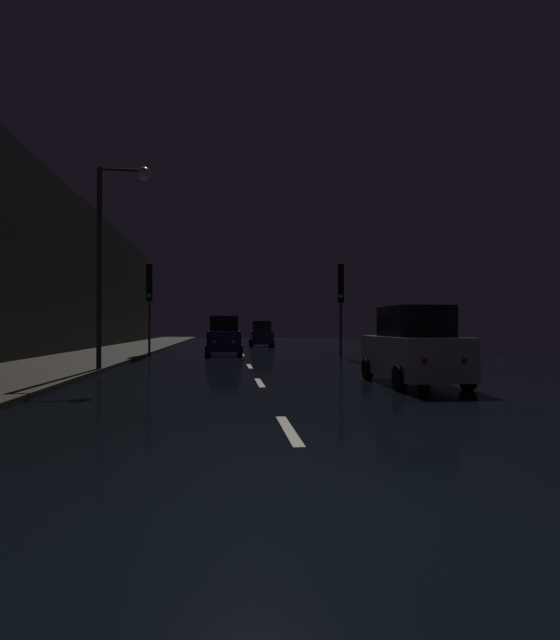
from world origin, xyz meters
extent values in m
cube|color=black|center=(0.00, 24.50, -0.01)|extent=(26.53, 84.00, 0.02)
cube|color=#38332B|center=(-7.07, 24.50, 0.07)|extent=(4.40, 84.00, 0.15)
cube|color=#2D2B28|center=(-9.67, 21.00, 4.52)|extent=(0.80, 63.00, 9.04)
cube|color=beige|center=(0.00, 3.00, 0.01)|extent=(0.16, 2.20, 0.01)
cube|color=beige|center=(0.00, 9.38, 0.01)|extent=(0.16, 2.20, 0.01)
cube|color=beige|center=(0.00, 15.22, 0.01)|extent=(0.16, 2.20, 0.01)
cube|color=beige|center=(0.00, 23.18, 0.01)|extent=(0.16, 2.20, 0.01)
cube|color=beige|center=(0.00, 26.06, 0.01)|extent=(0.16, 2.20, 0.01)
cylinder|color=#38383A|center=(4.77, 20.68, 1.35)|extent=(0.12, 0.12, 2.70)
cube|color=black|center=(4.77, 20.68, 3.65)|extent=(0.36, 0.38, 1.90)
sphere|color=black|center=(4.74, 20.50, 4.28)|extent=(0.22, 0.22, 0.22)
sphere|color=black|center=(4.74, 20.50, 3.65)|extent=(0.22, 0.22, 0.22)
sphere|color=#19D84C|center=(4.74, 20.50, 3.02)|extent=(0.22, 0.22, 0.22)
cylinder|color=#38383A|center=(-4.77, 22.49, 1.40)|extent=(0.12, 0.12, 2.80)
cube|color=black|center=(-4.77, 22.49, 3.75)|extent=(0.33, 0.36, 1.90)
sphere|color=black|center=(-4.76, 22.31, 4.39)|extent=(0.22, 0.22, 0.22)
sphere|color=black|center=(-4.76, 22.31, 3.75)|extent=(0.22, 0.22, 0.22)
sphere|color=#19D84C|center=(-4.76, 22.31, 3.12)|extent=(0.22, 0.22, 0.22)
cylinder|color=#2D2D30|center=(-4.97, 12.74, 3.32)|extent=(0.16, 0.16, 6.65)
cylinder|color=#2D2D30|center=(-4.27, 12.74, 6.60)|extent=(1.40, 0.10, 0.10)
sphere|color=beige|center=(-3.57, 12.74, 6.50)|extent=(0.44, 0.44, 0.44)
cube|color=#141E51|center=(-0.98, 23.67, 0.75)|extent=(1.74, 4.05, 1.06)
cube|color=black|center=(-0.98, 23.81, 1.68)|extent=(1.48, 2.03, 0.81)
cylinder|color=black|center=(-0.13, 22.25, 0.31)|extent=(0.21, 0.62, 0.62)
cylinder|color=black|center=(-1.83, 22.25, 0.31)|extent=(0.21, 0.62, 0.62)
cylinder|color=black|center=(-0.13, 25.09, 0.31)|extent=(0.21, 0.62, 0.62)
cylinder|color=black|center=(-1.83, 25.09, 0.31)|extent=(0.21, 0.62, 0.62)
sphere|color=white|center=(-0.50, 21.68, 0.75)|extent=(0.17, 0.17, 0.17)
sphere|color=white|center=(-1.46, 21.68, 0.75)|extent=(0.17, 0.17, 0.17)
sphere|color=red|center=(-0.50, 25.66, 0.75)|extent=(0.17, 0.17, 0.17)
sphere|color=red|center=(-1.46, 25.66, 0.75)|extent=(0.17, 0.17, 0.17)
cube|color=#141E51|center=(1.83, 35.20, 0.69)|extent=(1.61, 3.76, 0.99)
cube|color=black|center=(1.83, 35.06, 1.56)|extent=(1.37, 1.88, 0.75)
cylinder|color=black|center=(1.04, 36.52, 0.29)|extent=(0.20, 0.57, 0.57)
cylinder|color=black|center=(2.62, 36.52, 0.29)|extent=(0.20, 0.57, 0.57)
cylinder|color=black|center=(1.04, 33.88, 0.29)|extent=(0.20, 0.57, 0.57)
cylinder|color=black|center=(2.62, 33.88, 0.29)|extent=(0.20, 0.57, 0.57)
sphere|color=slate|center=(1.39, 37.04, 0.69)|extent=(0.16, 0.16, 0.16)
sphere|color=slate|center=(2.28, 37.04, 0.69)|extent=(0.16, 0.16, 0.16)
sphere|color=red|center=(1.39, 33.36, 0.69)|extent=(0.16, 0.16, 0.16)
sphere|color=red|center=(2.28, 33.36, 0.69)|extent=(0.16, 0.16, 0.16)
cube|color=#A5A8AD|center=(3.97, 8.65, 0.73)|extent=(1.69, 3.95, 1.03)
cube|color=black|center=(3.97, 8.51, 1.64)|extent=(1.44, 1.97, 0.79)
cylinder|color=black|center=(3.14, 10.03, 0.30)|extent=(0.21, 0.60, 0.60)
cylinder|color=black|center=(4.79, 10.03, 0.30)|extent=(0.21, 0.60, 0.60)
cylinder|color=black|center=(3.14, 7.27, 0.30)|extent=(0.21, 0.60, 0.60)
cylinder|color=black|center=(4.79, 7.27, 0.30)|extent=(0.21, 0.60, 0.60)
sphere|color=slate|center=(3.50, 10.59, 0.73)|extent=(0.17, 0.17, 0.17)
sphere|color=slate|center=(4.43, 10.59, 0.73)|extent=(0.17, 0.17, 0.17)
sphere|color=red|center=(3.50, 6.72, 0.73)|extent=(0.17, 0.17, 0.17)
sphere|color=red|center=(4.43, 6.72, 0.73)|extent=(0.17, 0.17, 0.17)
camera|label=1|loc=(-0.92, -4.47, 1.50)|focal=29.12mm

